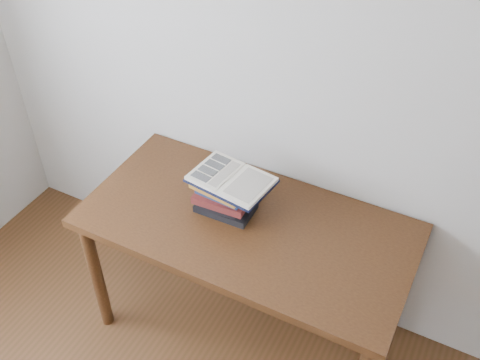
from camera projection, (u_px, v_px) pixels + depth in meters
The scene contains 3 objects.
desk at pixel (247, 238), 2.49m from camera, with size 1.44×0.72×0.77m.
book_stack at pixel (224, 196), 2.44m from camera, with size 0.27×0.20×0.15m.
open_book at pixel (231, 179), 2.39m from camera, with size 0.37×0.28×0.03m.
Camera 1 is at (0.68, -0.15, 2.50)m, focal length 42.00 mm.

